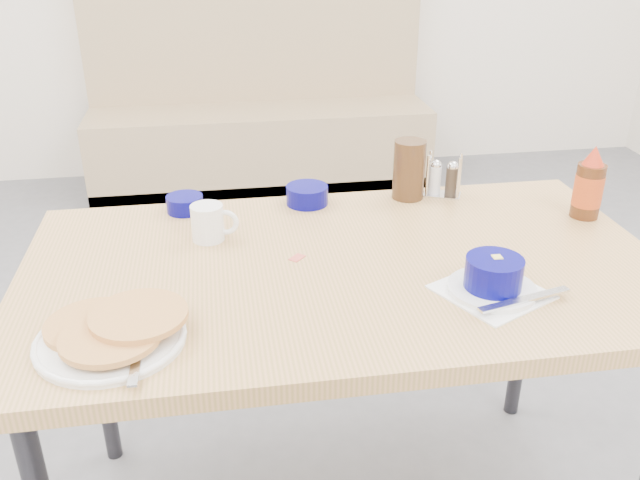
{
  "coord_description": "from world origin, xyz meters",
  "views": [
    {
      "loc": [
        -0.26,
        -1.03,
        1.45
      ],
      "look_at": [
        -0.06,
        0.25,
        0.82
      ],
      "focal_mm": 38.0,
      "sensor_mm": 36.0,
      "label": 1
    }
  ],
  "objects": [
    {
      "name": "booth_bench",
      "position": [
        0.0,
        2.78,
        0.35
      ],
      "size": [
        1.9,
        0.56,
        1.22
      ],
      "color": "tan",
      "rests_on": "ground"
    },
    {
      "name": "dining_table",
      "position": [
        0.0,
        0.25,
        0.7
      ],
      "size": [
        1.4,
        0.8,
        0.76
      ],
      "color": "tan",
      "rests_on": "ground"
    },
    {
      "name": "pancake_plate",
      "position": [
        -0.47,
        0.02,
        0.78
      ],
      "size": [
        0.27,
        0.29,
        0.05
      ],
      "rotation": [
        0.0,
        0.0,
        -0.34
      ],
      "color": "white",
      "rests_on": "dining_table"
    },
    {
      "name": "coffee_mug",
      "position": [
        -0.29,
        0.41,
        0.8
      ],
      "size": [
        0.11,
        0.08,
        0.09
      ],
      "rotation": [
        0.0,
        0.0,
        -0.16
      ],
      "color": "white",
      "rests_on": "dining_table"
    },
    {
      "name": "grits_setting",
      "position": [
        0.27,
        0.07,
        0.79
      ],
      "size": [
        0.27,
        0.25,
        0.08
      ],
      "rotation": [
        0.0,
        0.0,
        0.46
      ],
      "color": "white",
      "rests_on": "dining_table"
    },
    {
      "name": "creamer_bowl",
      "position": [
        -0.35,
        0.59,
        0.78
      ],
      "size": [
        0.09,
        0.09,
        0.04
      ],
      "rotation": [
        0.0,
        0.0,
        0.07
      ],
      "color": "#040461",
      "rests_on": "dining_table"
    },
    {
      "name": "butter_bowl",
      "position": [
        -0.03,
        0.59,
        0.78
      ],
      "size": [
        0.11,
        0.11,
        0.05
      ],
      "rotation": [
        0.0,
        0.0,
        0.07
      ],
      "color": "#040461",
      "rests_on": "dining_table"
    },
    {
      "name": "amber_tumbler",
      "position": [
        0.24,
        0.59,
        0.84
      ],
      "size": [
        0.09,
        0.09,
        0.16
      ],
      "primitive_type": "cylinder",
      "rotation": [
        0.0,
        0.0,
        -0.02
      ],
      "color": "#3F2714",
      "rests_on": "dining_table"
    },
    {
      "name": "condiment_caddy",
      "position": [
        0.33,
        0.59,
        0.8
      ],
      "size": [
        0.11,
        0.09,
        0.12
      ],
      "rotation": [
        0.0,
        0.0,
        -0.43
      ],
      "color": "silver",
      "rests_on": "dining_table"
    },
    {
      "name": "syrup_bottle",
      "position": [
        0.64,
        0.4,
        0.84
      ],
      "size": [
        0.07,
        0.07,
        0.18
      ],
      "rotation": [
        0.0,
        0.0,
        0.37
      ],
      "color": "#47230F",
      "rests_on": "dining_table"
    },
    {
      "name": "sugar_wrapper",
      "position": [
        -0.1,
        0.29,
        0.76
      ],
      "size": [
        0.04,
        0.04,
        0.0
      ],
      "primitive_type": "cube",
      "rotation": [
        0.0,
        0.0,
        0.83
      ],
      "color": "#D25246",
      "rests_on": "dining_table"
    }
  ]
}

